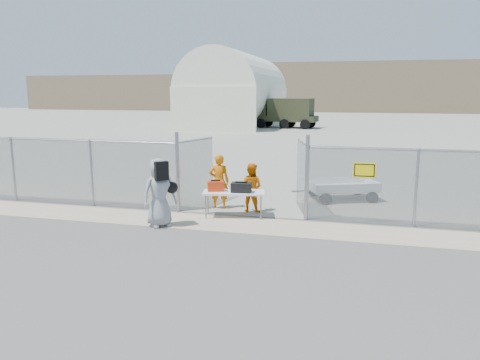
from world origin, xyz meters
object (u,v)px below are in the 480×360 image
(folding_table, at_px, (234,204))
(visitor, at_px, (159,192))
(security_worker_right, at_px, (251,188))
(utility_trailer, at_px, (342,190))
(security_worker_left, at_px, (219,181))

(folding_table, xyz_separation_m, visitor, (-1.74, -1.46, 0.58))
(security_worker_right, relative_size, utility_trailer, 0.52)
(folding_table, relative_size, visitor, 0.95)
(security_worker_left, height_order, utility_trailer, security_worker_left)
(folding_table, xyz_separation_m, security_worker_left, (-0.73, 0.90, 0.49))
(security_worker_left, bearing_deg, security_worker_right, 160.81)
(folding_table, height_order, security_worker_right, security_worker_right)
(visitor, bearing_deg, security_worker_right, 2.85)
(security_worker_left, bearing_deg, visitor, 56.95)
(security_worker_right, distance_m, utility_trailer, 3.63)
(security_worker_left, distance_m, visitor, 2.57)
(security_worker_right, distance_m, visitor, 3.04)
(security_worker_left, xyz_separation_m, security_worker_right, (1.09, -0.18, -0.11))
(folding_table, height_order, utility_trailer, folding_table)
(folding_table, height_order, security_worker_left, security_worker_left)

